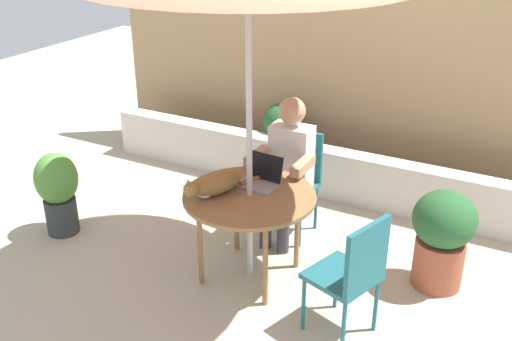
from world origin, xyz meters
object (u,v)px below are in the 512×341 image
object	(u,v)px
chair_empty	(353,270)
person_seated	(287,163)
patio_table	(250,202)
cat	(214,184)
potted_plant_corner	(58,189)
potted_plant_near_fence	(442,235)
laptop	(261,175)
potted_plant_by_chair	(280,135)
chair_occupied	(295,174)

from	to	relation	value
chair_empty	person_seated	xyz separation A→B (m)	(-0.91, 0.95, 0.17)
person_seated	patio_table	bearing A→B (deg)	-90.00
patio_table	person_seated	size ratio (longest dim) A/B	0.79
patio_table	cat	distance (m)	0.29
potted_plant_corner	cat	bearing A→B (deg)	2.74
chair_empty	potted_plant_near_fence	size ratio (longest dim) A/B	1.16
patio_table	chair_empty	distance (m)	0.97
person_seated	laptop	xyz separation A→B (m)	(-0.01, -0.44, 0.07)
patio_table	potted_plant_by_chair	world-z (taller)	potted_plant_by_chair
chair_empty	laptop	xyz separation A→B (m)	(-0.92, 0.51, 0.24)
patio_table	chair_empty	world-z (taller)	chair_empty
chair_empty	potted_plant_near_fence	world-z (taller)	chair_empty
potted_plant_near_fence	potted_plant_by_chair	world-z (taller)	potted_plant_by_chair
person_seated	potted_plant_corner	size ratio (longest dim) A/B	1.67
laptop	potted_plant_near_fence	bearing A→B (deg)	15.18
potted_plant_near_fence	potted_plant_corner	distance (m)	3.14
chair_occupied	patio_table	bearing A→B (deg)	-90.00
patio_table	chair_empty	bearing A→B (deg)	-18.48
potted_plant_by_chair	potted_plant_near_fence	bearing A→B (deg)	-32.20
patio_table	chair_empty	size ratio (longest dim) A/B	1.10
potted_plant_near_fence	chair_empty	bearing A→B (deg)	-113.84
cat	potted_plant_near_fence	bearing A→B (deg)	24.01
chair_empty	potted_plant_by_chair	world-z (taller)	chair_empty
cat	potted_plant_by_chair	distance (m)	1.94
potted_plant_by_chair	potted_plant_corner	xyz separation A→B (m)	(-1.15, -1.94, -0.03)
potted_plant_near_fence	potted_plant_corner	world-z (taller)	potted_plant_near_fence
chair_occupied	chair_empty	xyz separation A→B (m)	(0.91, -1.11, 0.00)
chair_occupied	potted_plant_near_fence	xyz separation A→B (m)	(1.30, -0.24, -0.10)
patio_table	cat	size ratio (longest dim) A/B	1.62
chair_occupied	person_seated	size ratio (longest dim) A/B	0.72
chair_occupied	potted_plant_near_fence	distance (m)	1.32
laptop	potted_plant_corner	xyz separation A→B (m)	(-1.74, -0.40, -0.35)
chair_occupied	potted_plant_near_fence	size ratio (longest dim) A/B	1.16
person_seated	potted_plant_by_chair	distance (m)	1.29
cat	potted_plant_near_fence	size ratio (longest dim) A/B	0.79
patio_table	cat	bearing A→B (deg)	-152.62
chair_empty	cat	size ratio (longest dim) A/B	1.47
potted_plant_near_fence	potted_plant_by_chair	xyz separation A→B (m)	(-1.90, 1.19, 0.01)
potted_plant_near_fence	laptop	bearing A→B (deg)	-164.82
chair_occupied	potted_plant_by_chair	size ratio (longest dim) A/B	1.15
chair_empty	cat	distance (m)	1.18
potted_plant_near_fence	potted_plant_corner	size ratio (longest dim) A/B	1.04
potted_plant_near_fence	potted_plant_by_chair	distance (m)	2.24
chair_empty	potted_plant_corner	xyz separation A→B (m)	(-2.66, 0.12, -0.11)
patio_table	potted_plant_corner	world-z (taller)	potted_plant_corner
potted_plant_near_fence	potted_plant_by_chair	size ratio (longest dim) A/B	1.00
chair_occupied	laptop	world-z (taller)	laptop
cat	potted_plant_near_fence	world-z (taller)	cat
patio_table	potted_plant_corner	distance (m)	1.78
chair_empty	person_seated	distance (m)	1.33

